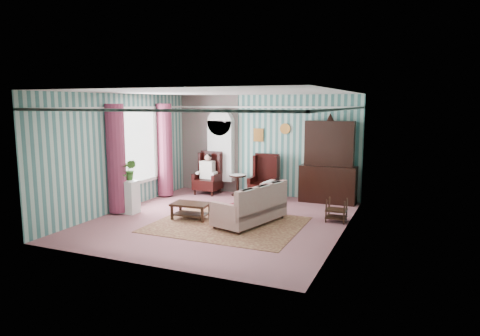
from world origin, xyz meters
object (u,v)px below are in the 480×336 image
at_px(wingback_right, 263,177).
at_px(wingback_left, 208,173).
at_px(bookcase, 221,155).
at_px(sofa, 250,202).
at_px(nest_table, 336,210).
at_px(seated_woman, 208,174).
at_px(dresser_hutch, 329,159).
at_px(plant_stand, 127,197).
at_px(floral_armchair, 257,199).
at_px(round_side_table, 238,185).
at_px(coffee_table, 191,211).

bearing_deg(wingback_right, wingback_left, 180.00).
height_order(bookcase, sofa, bookcase).
relative_size(nest_table, sofa, 0.30).
height_order(seated_woman, sofa, seated_woman).
relative_size(dresser_hutch, sofa, 1.29).
bearing_deg(wingback_left, dresser_hutch, 4.41).
bearing_deg(wingback_left, plant_stand, -106.22).
distance_m(sofa, floral_armchair, 0.48).
distance_m(seated_woman, round_side_table, 0.96).
bearing_deg(seated_woman, wingback_left, 0.00).
height_order(seated_woman, nest_table, seated_woman).
bearing_deg(floral_armchair, plant_stand, 108.44).
relative_size(round_side_table, plant_stand, 0.75).
relative_size(dresser_hutch, wingback_right, 1.89).
xyz_separation_m(round_side_table, nest_table, (3.17, -1.70, -0.03)).
relative_size(dresser_hutch, plant_stand, 2.95).
bearing_deg(seated_woman, bookcase, 57.34).
relative_size(dresser_hutch, coffee_table, 2.74).
bearing_deg(seated_woman, sofa, -46.68).
bearing_deg(floral_armchair, wingback_left, 53.76).
bearing_deg(round_side_table, wingback_left, -170.54).
bearing_deg(plant_stand, sofa, 5.30).
bearing_deg(dresser_hutch, bookcase, 177.89).
height_order(seated_woman, round_side_table, seated_woman).
xyz_separation_m(wingback_left, round_side_table, (0.90, 0.15, -0.33)).
distance_m(plant_stand, floral_armchair, 3.19).
relative_size(dresser_hutch, wingback_left, 1.89).
distance_m(round_side_table, floral_armchair, 2.55).
relative_size(sofa, coffee_table, 2.12).
xyz_separation_m(sofa, coffee_table, (-1.39, -0.19, -0.30)).
distance_m(wingback_left, nest_table, 4.37).
relative_size(plant_stand, coffee_table, 0.93).
relative_size(floral_armchair, coffee_table, 1.03).
height_order(bookcase, round_side_table, bookcase).
bearing_deg(wingback_left, wingback_right, 0.00).
bearing_deg(sofa, nest_table, -46.73).
xyz_separation_m(wingback_left, floral_armchair, (2.30, -1.98, -0.18)).
distance_m(bookcase, seated_woman, 0.70).
bearing_deg(plant_stand, wingback_right, 47.16).
bearing_deg(wingback_left, bookcase, 57.34).
relative_size(bookcase, wingback_left, 1.79).
xyz_separation_m(dresser_hutch, sofa, (-1.18, -2.73, -0.70)).
bearing_deg(sofa, coffee_table, 113.63).
distance_m(bookcase, wingback_right, 1.63).
distance_m(bookcase, dresser_hutch, 3.25).
relative_size(wingback_left, round_side_table, 2.08).
bearing_deg(dresser_hutch, plant_stand, -144.92).
bearing_deg(dresser_hutch, nest_table, -72.61).
distance_m(nest_table, sofa, 1.98).
xyz_separation_m(round_side_table, plant_stand, (-1.70, -2.90, 0.10)).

